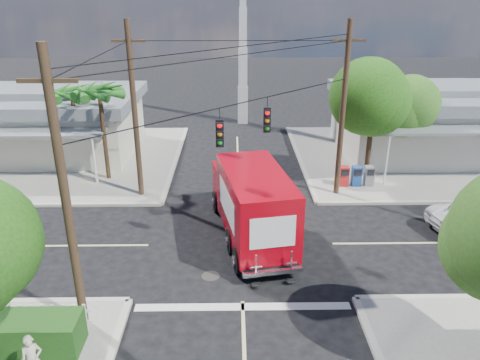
{
  "coord_description": "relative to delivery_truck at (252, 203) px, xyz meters",
  "views": [
    {
      "loc": [
        -0.3,
        -17.68,
        10.23
      ],
      "look_at": [
        0.0,
        2.0,
        2.2
      ],
      "focal_mm": 35.0,
      "sensor_mm": 36.0,
      "label": 1
    }
  ],
  "objects": [
    {
      "name": "tree_ne_back",
      "position": [
        9.33,
        8.33,
        2.49
      ],
      "size": [
        3.77,
        3.66,
        5.82
      ],
      "color": "#422D1C",
      "rests_on": "sidewalk_ne"
    },
    {
      "name": "palm_nw_back",
      "position": [
        -9.98,
        8.37,
        2.98
      ],
      "size": [
        3.01,
        3.08,
        5.19
      ],
      "color": "#422D1C",
      "rests_on": "sidewalk_nw"
    },
    {
      "name": "pedestrian",
      "position": [
        -6.28,
        -8.31,
        -0.79
      ],
      "size": [
        0.66,
        0.56,
        1.52
      ],
      "primitive_type": "imported",
      "rotation": [
        0.0,
        0.0,
        0.43
      ],
      "color": "beige",
      "rests_on": "sidewalk_sw"
    },
    {
      "name": "tree_ne_front",
      "position": [
        6.73,
        6.13,
        3.07
      ],
      "size": [
        4.21,
        4.14,
        6.66
      ],
      "color": "#422D1C",
      "rests_on": "sidewalk_ne"
    },
    {
      "name": "sidewalk_ne",
      "position": [
        10.4,
        10.25,
        -1.63
      ],
      "size": [
        14.12,
        14.12,
        0.14
      ],
      "color": "gray",
      "rests_on": "ground"
    },
    {
      "name": "ground",
      "position": [
        -0.48,
        -0.63,
        -1.7
      ],
      "size": [
        120.0,
        120.0,
        0.0
      ],
      "primitive_type": "plane",
      "color": "black",
      "rests_on": "ground"
    },
    {
      "name": "delivery_truck",
      "position": [
        0.0,
        0.0,
        0.0
      ],
      "size": [
        3.66,
        7.99,
        3.34
      ],
      "color": "black",
      "rests_on": "ground"
    },
    {
      "name": "road_markings",
      "position": [
        -0.48,
        -2.1,
        -1.69
      ],
      "size": [
        32.0,
        32.0,
        0.01
      ],
      "color": "beige",
      "rests_on": "ground"
    },
    {
      "name": "building_nw",
      "position": [
        -12.48,
        11.83,
        0.52
      ],
      "size": [
        10.8,
        10.2,
        4.3
      ],
      "color": "beige",
      "rests_on": "sidewalk_nw"
    },
    {
      "name": "utility_poles",
      "position": [
        -2.06,
        0.97,
        2.98
      ],
      "size": [
        12.0,
        10.68,
        9.0
      ],
      "color": "#473321",
      "rests_on": "ground"
    },
    {
      "name": "sidewalk_nw",
      "position": [
        -11.36,
        10.25,
        -1.63
      ],
      "size": [
        14.12,
        14.12,
        0.14
      ],
      "color": "gray",
      "rests_on": "ground"
    },
    {
      "name": "vending_boxes",
      "position": [
        6.02,
        5.57,
        -1.01
      ],
      "size": [
        1.9,
        0.5,
        1.1
      ],
      "color": "red",
      "rests_on": "sidewalk_ne"
    },
    {
      "name": "building_ne",
      "position": [
        12.02,
        11.33,
        0.62
      ],
      "size": [
        11.8,
        10.2,
        4.5
      ],
      "color": "silver",
      "rests_on": "sidewalk_ne"
    },
    {
      "name": "radio_tower",
      "position": [
        0.02,
        19.37,
        3.95
      ],
      "size": [
        0.8,
        0.8,
        17.0
      ],
      "color": "silver",
      "rests_on": "ground"
    },
    {
      "name": "palm_nw_front",
      "position": [
        -7.98,
        6.87,
        3.35
      ],
      "size": [
        3.01,
        3.08,
        5.59
      ],
      "color": "#422D1C",
      "rests_on": "sidewalk_nw"
    }
  ]
}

